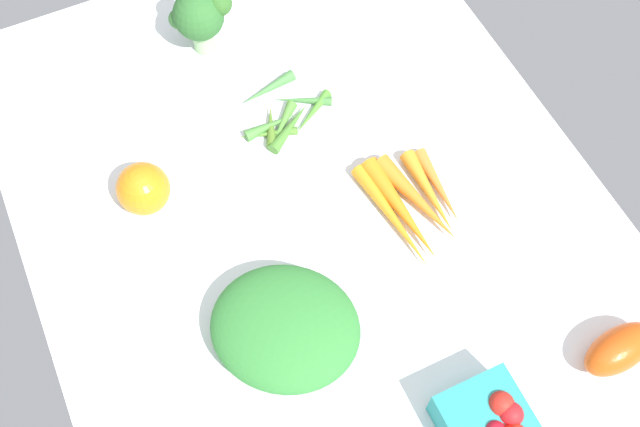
{
  "coord_description": "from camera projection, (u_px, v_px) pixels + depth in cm",
  "views": [
    {
      "loc": [
        42.13,
        -19.8,
        90.57
      ],
      "look_at": [
        0.0,
        0.0,
        4.0
      ],
      "focal_mm": 41.54,
      "sensor_mm": 36.0,
      "label": 1
    }
  ],
  "objects": [
    {
      "name": "tablecloth",
      "position": [
        320.0,
        224.0,
        1.01
      ],
      "size": [
        104.0,
        76.0,
        2.0
      ],
      "primitive_type": "cube",
      "color": "white",
      "rests_on": "ground"
    },
    {
      "name": "leafy_greens_clump",
      "position": [
        285.0,
        327.0,
        0.89
      ],
      "size": [
        24.34,
        24.58,
        6.62
      ],
      "primitive_type": "ellipsoid",
      "rotation": [
        0.0,
        0.0,
        5.58
      ],
      "color": "#348237",
      "rests_on": "tablecloth"
    },
    {
      "name": "heirloom_tomato_orange",
      "position": [
        143.0,
        189.0,
        0.98
      ],
      "size": [
        7.18,
        7.18,
        7.18
      ],
      "primitive_type": "sphere",
      "color": "orange",
      "rests_on": "tablecloth"
    },
    {
      "name": "roma_tomato",
      "position": [
        619.0,
        349.0,
        0.89
      ],
      "size": [
        6.01,
        10.4,
        5.04
      ],
      "primitive_type": "ellipsoid",
      "rotation": [
        0.0,
        0.0,
        1.67
      ],
      "color": "#DA4E13",
      "rests_on": "tablecloth"
    },
    {
      "name": "broccoli_head",
      "position": [
        200.0,
        12.0,
        1.08
      ],
      "size": [
        8.78,
        9.11,
        10.91
      ],
      "color": "#97CA87",
      "rests_on": "tablecloth"
    },
    {
      "name": "carrot_bunch",
      "position": [
        412.0,
        203.0,
        1.0
      ],
      "size": [
        17.5,
        11.19,
        2.89
      ],
      "color": "orange",
      "rests_on": "tablecloth"
    },
    {
      "name": "berry_basket",
      "position": [
        489.0,
        423.0,
        0.84
      ],
      "size": [
        9.45,
        9.45,
        6.78
      ],
      "color": "teal",
      "rests_on": "tablecloth"
    },
    {
      "name": "okra_pile",
      "position": [
        282.0,
        116.0,
        1.07
      ],
      "size": [
        12.71,
        15.93,
        1.84
      ],
      "color": "#518530",
      "rests_on": "tablecloth"
    }
  ]
}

